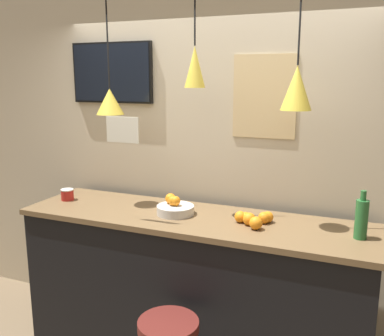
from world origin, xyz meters
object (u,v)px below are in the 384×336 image
Objects in this scene: fruit_bowl at (175,208)px; spread_jar at (67,195)px; mounted_tv at (112,73)px; juice_bottle at (361,218)px.

spread_jar is at bearing -179.86° from fruit_bowl.
spread_jar is 0.14× the size of mounted_tv.
fruit_bowl is at bearing 179.90° from juice_bottle.
spread_jar is at bearing -180.00° from juice_bottle.
juice_bottle reaches higher than fruit_bowl.
mounted_tv is at bearing 151.90° from fruit_bowl.
mounted_tv is at bearing 168.62° from juice_bottle.
fruit_bowl reaches higher than spread_jar.
mounted_tv is (-1.99, 0.40, 0.87)m from juice_bottle.
juice_bottle is 2.21m from mounted_tv.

